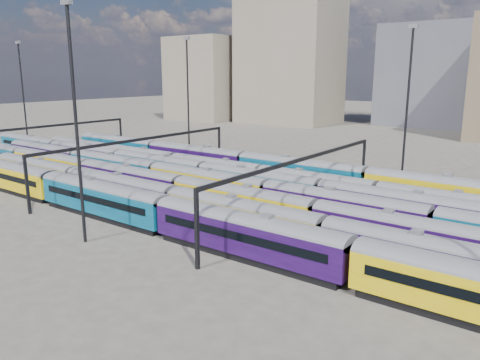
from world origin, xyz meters
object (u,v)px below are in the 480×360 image
Objects in this scene: rake_1 at (241,213)px; mast_2 at (75,116)px; rake_0 at (246,230)px; rake_2 at (180,187)px.

mast_2 is at bearing -136.64° from rake_1.
rake_1 is at bearing 131.61° from rake_0.
rake_1 is 4.13× the size of mast_2.
mast_2 is at bearing -157.79° from rake_0.
rake_0 is 1.08× the size of rake_1.
rake_2 is at bearing 160.77° from rake_1.
rake_1 is (-4.44, 5.00, -0.22)m from rake_0.
rake_2 is (-14.33, 5.00, 0.00)m from rake_1.
rake_1 is 15.18m from rake_2.
rake_2 is 20.44m from mast_2.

